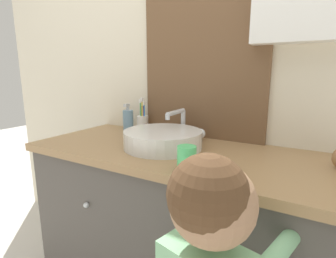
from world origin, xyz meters
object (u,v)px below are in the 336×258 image
Objects in this scene: sink_basin at (164,138)px; soap_dispenser at (128,120)px; toothbrush_holder at (143,122)px; drinking_cup at (187,159)px.

sink_basin is 2.54× the size of soap_dispenser.
toothbrush_holder is 0.65m from drinking_cup.
toothbrush_holder is at bearing 13.77° from soap_dispenser.
drinking_cup is at bearing -44.08° from sink_basin.
soap_dispenser is at bearing 144.92° from drinking_cup.
sink_basin reaches higher than drinking_cup.
toothbrush_holder is at bearing 141.62° from sink_basin.
sink_basin is 0.31m from drinking_cup.
soap_dispenser is 0.70m from drinking_cup.
toothbrush_holder reaches higher than drinking_cup.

